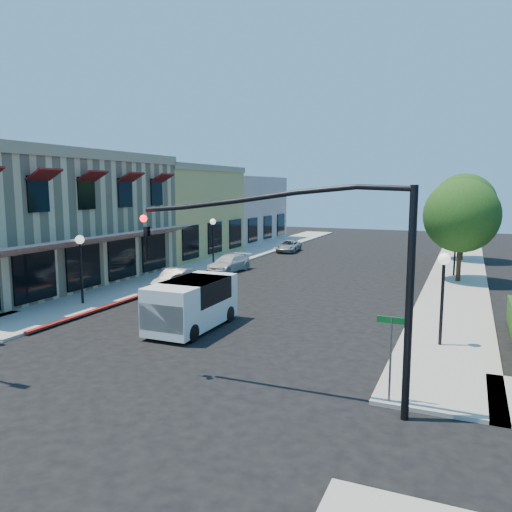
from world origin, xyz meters
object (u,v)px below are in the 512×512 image
at_px(lamppost_left_far, 213,230).
at_px(parked_car_a, 181,284).
at_px(street_tree_a, 461,216).
at_px(lamppost_right_far, 456,236).
at_px(lamppost_right_near, 443,276).
at_px(parked_car_c, 229,263).
at_px(white_van, 191,301).
at_px(signal_mast_arm, 327,258).
at_px(parked_car_d, 289,246).
at_px(lamppost_left_near, 80,252).
at_px(street_tree_b, 464,205).
at_px(parked_car_b, 175,280).
at_px(street_name_sign, 391,345).

distance_m(lamppost_left_far, parked_car_a, 10.75).
relative_size(street_tree_a, lamppost_right_far, 1.82).
distance_m(lamppost_right_near, parked_car_a, 14.42).
height_order(lamppost_right_near, lamppost_right_far, same).
relative_size(lamppost_left_far, parked_car_c, 0.88).
height_order(lamppost_left_far, parked_car_c, lamppost_left_far).
distance_m(lamppost_right_far, white_van, 20.09).
xyz_separation_m(street_tree_a, signal_mast_arm, (-2.94, -20.50, -0.11)).
distance_m(signal_mast_arm, parked_car_d, 32.91).
relative_size(lamppost_left_near, parked_car_d, 0.93).
distance_m(street_tree_b, lamppost_right_near, 24.07).
relative_size(street_tree_a, lamppost_right_near, 1.82).
xyz_separation_m(lamppost_left_far, parked_car_a, (3.31, -10.00, -2.12)).
xyz_separation_m(lamppost_left_far, parked_car_b, (2.30, -9.00, -2.12)).
bearing_deg(parked_car_b, street_tree_b, 45.69).
xyz_separation_m(street_tree_b, parked_car_a, (-13.99, -20.00, -3.93)).
height_order(lamppost_left_far, parked_car_a, lamppost_left_far).
bearing_deg(lamppost_right_near, parked_car_c, 140.77).
bearing_deg(lamppost_right_far, street_tree_b, 87.85).
relative_size(white_van, parked_car_b, 1.25).
relative_size(signal_mast_arm, parked_car_a, 2.23).
bearing_deg(parked_car_b, lamppost_right_far, 30.79).
bearing_deg(lamppost_left_near, signal_mast_arm, -24.37).
bearing_deg(street_tree_b, white_van, -111.55).
bearing_deg(parked_car_a, white_van, -62.39).
height_order(street_tree_a, parked_car_d, street_tree_a).
bearing_deg(signal_mast_arm, street_tree_a, 81.83).
distance_m(lamppost_right_far, parked_car_b, 18.48).
xyz_separation_m(street_tree_b, street_name_sign, (-1.30, -29.80, -2.85)).
bearing_deg(street_tree_b, parked_car_d, 180.00).
relative_size(lamppost_left_near, parked_car_a, 0.99).
relative_size(signal_mast_arm, parked_car_c, 1.97).
distance_m(lamppost_right_near, lamppost_right_far, 16.00).
relative_size(parked_car_a, parked_car_c, 0.88).
height_order(street_tree_b, parked_car_a, street_tree_b).
bearing_deg(street_tree_a, parked_car_b, -149.04).
distance_m(street_tree_a, parked_car_b, 17.85).
bearing_deg(parked_car_b, lamppost_left_near, -120.72).
xyz_separation_m(lamppost_left_near, parked_car_b, (2.30, 5.00, -2.12)).
bearing_deg(parked_car_d, street_tree_a, -40.00).
xyz_separation_m(parked_car_b, parked_car_d, (0.23, 19.00, -0.09)).
distance_m(parked_car_b, parked_car_d, 19.00).
xyz_separation_m(signal_mast_arm, street_name_sign, (1.64, 0.70, -2.39)).
xyz_separation_m(street_tree_b, lamppost_left_near, (-17.30, -24.00, -1.81)).
xyz_separation_m(street_tree_a, street_tree_b, (0.00, 10.00, 0.35)).
height_order(street_name_sign, parked_car_a, street_name_sign).
height_order(lamppost_right_far, parked_car_d, lamppost_right_far).
distance_m(street_tree_b, lamppost_left_far, 20.06).
xyz_separation_m(street_name_sign, white_van, (-8.77, 4.31, -0.50)).
distance_m(lamppost_left_far, lamppost_right_far, 17.12).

